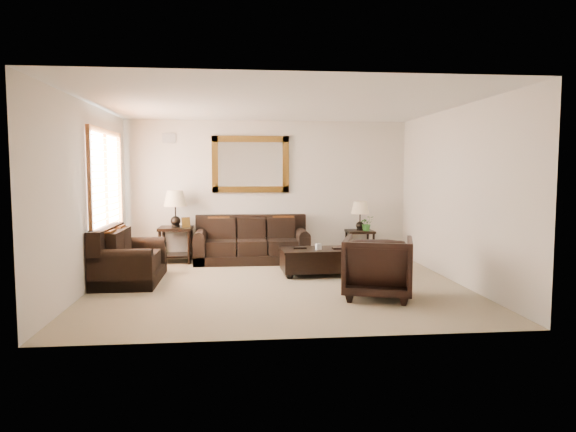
{
  "coord_description": "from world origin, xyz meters",
  "views": [
    {
      "loc": [
        -0.62,
        -7.61,
        1.72
      ],
      "look_at": [
        0.21,
        0.6,
        0.99
      ],
      "focal_mm": 32.0,
      "sensor_mm": 36.0,
      "label": 1
    }
  ],
  "objects": [
    {
      "name": "mirror",
      "position": [
        -0.34,
        2.47,
        1.85
      ],
      "size": [
        1.5,
        0.06,
        1.1
      ],
      "color": "#4C320F",
      "rests_on": "room"
    },
    {
      "name": "end_table_right",
      "position": [
        1.79,
        2.2,
        0.74
      ],
      "size": [
        0.51,
        0.51,
        1.13
      ],
      "color": "black",
      "rests_on": "room"
    },
    {
      "name": "armchair",
      "position": [
        1.29,
        -0.88,
        0.46
      ],
      "size": [
        1.11,
        1.08,
        0.92
      ],
      "primitive_type": "imported",
      "rotation": [
        0.0,
        0.0,
        2.83
      ],
      "color": "black",
      "rests_on": "floor"
    },
    {
      "name": "loveseat",
      "position": [
        -2.33,
        0.48,
        0.32
      ],
      "size": [
        0.91,
        1.53,
        0.86
      ],
      "rotation": [
        0.0,
        0.0,
        1.57
      ],
      "color": "black",
      "rests_on": "room"
    },
    {
      "name": "potted_plant",
      "position": [
        1.9,
        2.11,
        0.67
      ],
      "size": [
        0.29,
        0.31,
        0.22
      ],
      "primitive_type": "imported",
      "rotation": [
        0.0,
        0.0,
        0.1
      ],
      "color": "#286021",
      "rests_on": "end_table_right"
    },
    {
      "name": "air_vent",
      "position": [
        -1.9,
        2.48,
        2.35
      ],
      "size": [
        0.25,
        0.02,
        0.18
      ],
      "primitive_type": "cube",
      "color": "#999999",
      "rests_on": "room"
    },
    {
      "name": "window",
      "position": [
        -2.7,
        0.9,
        1.55
      ],
      "size": [
        0.07,
        1.96,
        1.66
      ],
      "color": "white",
      "rests_on": "room"
    },
    {
      "name": "sofa",
      "position": [
        -0.34,
        2.08,
        0.32
      ],
      "size": [
        2.13,
        0.92,
        0.87
      ],
      "color": "black",
      "rests_on": "room"
    },
    {
      "name": "coffee_table",
      "position": [
        0.75,
        0.69,
        0.27
      ],
      "size": [
        1.33,
        0.76,
        0.55
      ],
      "rotation": [
        0.0,
        0.0,
        0.05
      ],
      "color": "black",
      "rests_on": "room"
    },
    {
      "name": "end_table_left",
      "position": [
        -1.76,
        2.15,
        0.88
      ],
      "size": [
        0.62,
        0.62,
        1.35
      ],
      "color": "black",
      "rests_on": "room"
    },
    {
      "name": "room",
      "position": [
        0.0,
        0.0,
        1.35
      ],
      "size": [
        5.51,
        5.01,
        2.71
      ],
      "color": "gray",
      "rests_on": "ground"
    }
  ]
}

